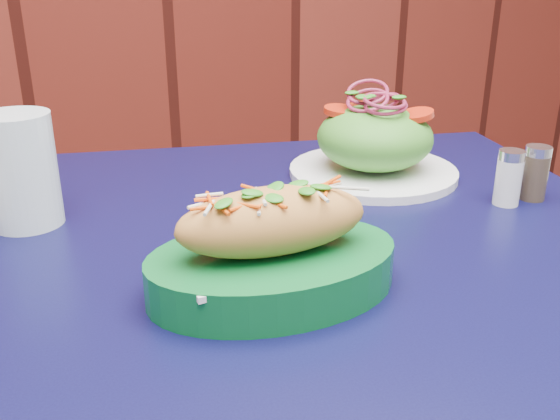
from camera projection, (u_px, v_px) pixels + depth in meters
name	position (u px, v px, depth m)	size (l,w,h in m)	color
cafe_table	(316.00, 304.00, 0.75)	(0.96, 0.96, 0.75)	black
banh_mi_basket	(273.00, 251.00, 0.58)	(0.25, 0.18, 0.11)	#0B5C26
salad_plate	(374.00, 143.00, 0.90)	(0.24, 0.24, 0.13)	white
water_glass	(21.00, 170.00, 0.73)	(0.08, 0.08, 0.13)	silver
salt_shaker	(509.00, 178.00, 0.80)	(0.03, 0.03, 0.07)	white
pepper_shaker	(535.00, 173.00, 0.81)	(0.03, 0.03, 0.07)	#3F3326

